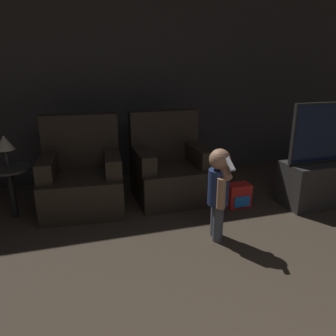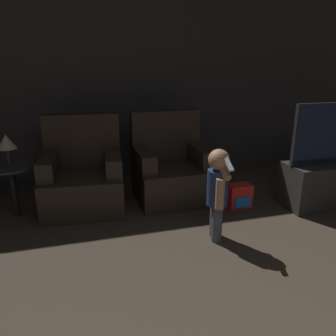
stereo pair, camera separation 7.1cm
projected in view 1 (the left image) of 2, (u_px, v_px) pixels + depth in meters
name	position (u px, v px, depth m)	size (l,w,h in m)	color
wall_back	(121.00, 79.00, 4.22)	(8.40, 0.05, 2.60)	#33302D
armchair_left	(82.00, 178.00, 3.50)	(0.88, 0.84, 0.97)	black
armchair_right	(170.00, 169.00, 3.77)	(0.82, 0.77, 0.97)	black
tv_stand	(328.00, 182.00, 3.64)	(1.08, 0.42, 0.48)	#2D2B28
tv	(336.00, 132.00, 3.46)	(1.10, 0.04, 0.64)	black
person_toddler	(219.00, 187.00, 2.80)	(0.18, 0.33, 0.82)	#474C56
toy_backpack	(238.00, 195.00, 3.56)	(0.25, 0.19, 0.26)	red
side_table	(10.00, 177.00, 3.22)	(0.43, 0.43, 0.53)	black
lamp	(4.00, 143.00, 3.11)	(0.18, 0.18, 0.32)	#262626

